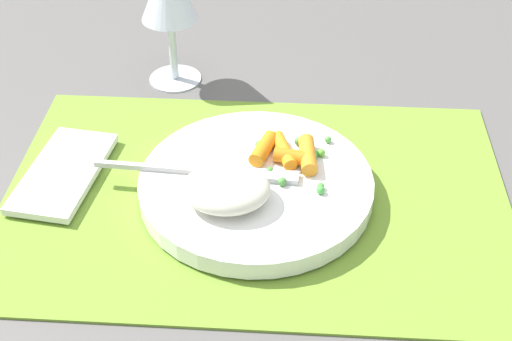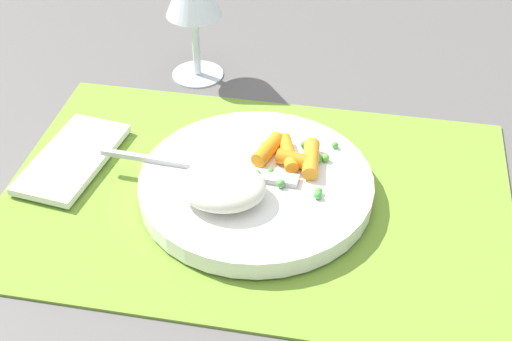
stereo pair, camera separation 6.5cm
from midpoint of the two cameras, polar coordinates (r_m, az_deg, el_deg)
ground_plane at (r=0.73m, az=2.57°, el=-2.27°), size 2.40×2.40×0.00m
placemat at (r=0.72m, az=2.58°, el=-2.09°), size 0.52×0.34×0.01m
plate at (r=0.72m, az=2.61°, el=-1.33°), size 0.24×0.24×0.02m
rice_mound at (r=0.68m, az=0.01°, el=-1.38°), size 0.09×0.07×0.03m
carrot_portion at (r=0.73m, az=5.46°, el=1.14°), size 0.07×0.06×0.02m
pea_scatter at (r=0.72m, az=5.90°, el=0.28°), size 0.08×0.09×0.01m
fork at (r=0.71m, az=-0.54°, el=-0.04°), size 0.21×0.02×0.01m
napkin at (r=0.78m, az=-12.31°, el=0.89°), size 0.09×0.15×0.01m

